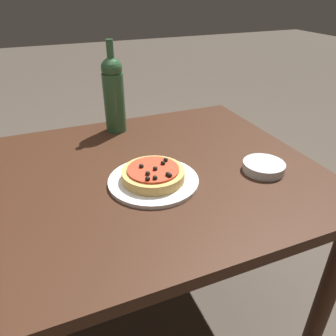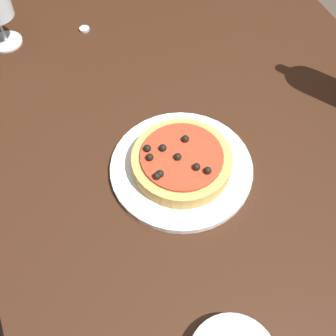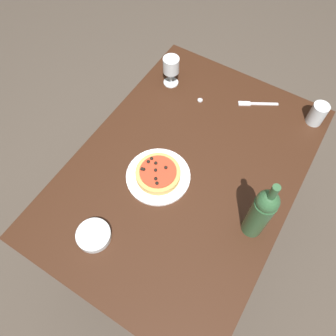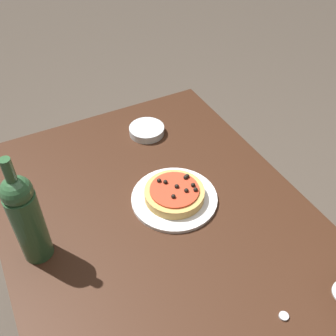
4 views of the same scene
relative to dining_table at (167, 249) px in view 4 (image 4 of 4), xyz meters
name	(u,v)px [view 4 (image 4 of 4)]	position (x,y,z in m)	size (l,w,h in m)	color
dining_table	(167,249)	(0.00, 0.00, 0.00)	(1.27, 0.89, 0.72)	#381E11
dinner_plate	(174,198)	(0.10, -0.08, 0.09)	(0.27, 0.27, 0.01)	white
pizza	(175,193)	(0.10, -0.08, 0.12)	(0.18, 0.18, 0.05)	tan
wine_bottle	(26,217)	(0.10, 0.35, 0.24)	(0.08, 0.08, 0.34)	#2D5633
side_bowl	(147,130)	(0.44, -0.14, 0.10)	(0.13, 0.13, 0.03)	silver
bottle_cap	(284,316)	(-0.36, -0.13, 0.09)	(0.02, 0.02, 0.01)	#B7B7BC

